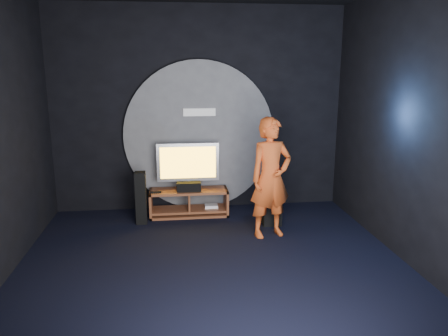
# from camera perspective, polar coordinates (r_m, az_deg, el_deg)

# --- Properties ---
(floor) EXTENTS (5.00, 5.00, 0.00)m
(floor) POSITION_cam_1_polar(r_m,az_deg,el_deg) (5.67, -1.34, -12.95)
(floor) COLOR black
(floor) RESTS_ON ground
(back_wall) EXTENTS (5.00, 0.04, 3.50)m
(back_wall) POSITION_cam_1_polar(r_m,az_deg,el_deg) (7.61, -3.29, 7.60)
(back_wall) COLOR black
(back_wall) RESTS_ON ground
(front_wall) EXTENTS (5.00, 0.04, 3.50)m
(front_wall) POSITION_cam_1_polar(r_m,az_deg,el_deg) (2.71, 3.70, -2.96)
(front_wall) COLOR black
(front_wall) RESTS_ON ground
(right_wall) EXTENTS (0.04, 5.00, 3.50)m
(right_wall) POSITION_cam_1_polar(r_m,az_deg,el_deg) (5.92, 23.49, 4.87)
(right_wall) COLOR black
(right_wall) RESTS_ON ground
(wall_disc_panel) EXTENTS (2.60, 0.11, 2.60)m
(wall_disc_panel) POSITION_cam_1_polar(r_m,az_deg,el_deg) (7.61, -3.22, 4.20)
(wall_disc_panel) COLOR #515156
(wall_disc_panel) RESTS_ON ground
(media_console) EXTENTS (1.32, 0.45, 0.45)m
(media_console) POSITION_cam_1_polar(r_m,az_deg,el_deg) (7.48, -4.54, -4.72)
(media_console) COLOR brown
(media_console) RESTS_ON ground
(tv) EXTENTS (1.04, 0.22, 0.78)m
(tv) POSITION_cam_1_polar(r_m,az_deg,el_deg) (7.36, -4.72, 0.51)
(tv) COLOR #A6A6AD
(tv) RESTS_ON media_console
(center_speaker) EXTENTS (0.40, 0.15, 0.15)m
(center_speaker) POSITION_cam_1_polar(r_m,az_deg,el_deg) (7.30, -4.62, -2.47)
(center_speaker) COLOR black
(center_speaker) RESTS_ON media_console
(remote) EXTENTS (0.18, 0.05, 0.02)m
(remote) POSITION_cam_1_polar(r_m,az_deg,el_deg) (7.29, -8.89, -3.15)
(remote) COLOR black
(remote) RESTS_ON media_console
(tower_speaker_left) EXTENTS (0.17, 0.19, 0.85)m
(tower_speaker_left) POSITION_cam_1_polar(r_m,az_deg,el_deg) (7.14, -10.81, -3.85)
(tower_speaker_left) COLOR black
(tower_speaker_left) RESTS_ON ground
(tower_speaker_right) EXTENTS (0.17, 0.19, 0.85)m
(tower_speaker_right) POSITION_cam_1_polar(r_m,az_deg,el_deg) (7.89, 5.97, -2.04)
(tower_speaker_right) COLOR black
(tower_speaker_right) RESTS_ON ground
(subwoofer) EXTENTS (0.29, 0.29, 0.32)m
(subwoofer) POSITION_cam_1_polar(r_m,az_deg,el_deg) (7.10, 6.17, -6.04)
(subwoofer) COLOR black
(subwoofer) RESTS_ON ground
(player) EXTENTS (0.74, 0.59, 1.78)m
(player) POSITION_cam_1_polar(r_m,az_deg,el_deg) (6.43, 6.12, -1.30)
(player) COLOR #C6491B
(player) RESTS_ON ground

